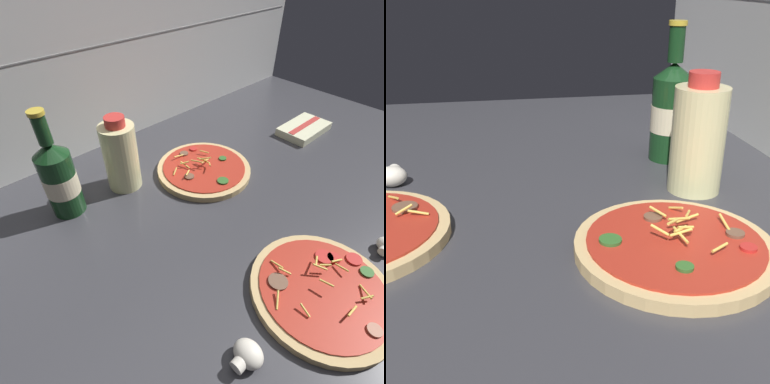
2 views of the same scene
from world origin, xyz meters
TOP-DOWN VIEW (x-y plane):
  - counter_slab at (0.00, 0.00)cm, footprint 160.00×90.00cm
  - pizza_far at (6.05, 14.64)cm, footprint 24.87×24.87cm
  - beer_bottle at (-26.97, 25.62)cm, footprint 7.36×7.36cm
  - oil_bottle at (-12.25, 24.64)cm, footprint 8.32×8.32cm
  - mushroom_left at (-22.49, -23.38)cm, footprint 4.99×4.76cm

SIDE VIEW (x-z plane):
  - counter_slab at x=0.00cm, z-range 0.00..2.50cm
  - pizza_far at x=6.05cm, z-range 0.92..5.96cm
  - mushroom_left at x=-22.49cm, z-range 2.50..5.83cm
  - oil_bottle at x=-12.25cm, z-range 1.74..20.56cm
  - beer_bottle at x=-26.97cm, z-range -0.63..24.11cm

